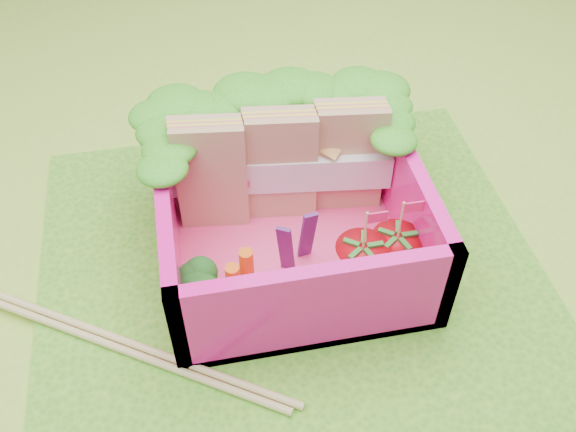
# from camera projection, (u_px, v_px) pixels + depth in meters

# --- Properties ---
(ground) EXTENTS (14.00, 14.00, 0.00)m
(ground) POSITION_uv_depth(u_px,v_px,m) (296.00, 290.00, 3.31)
(ground) COLOR #94CC39
(ground) RESTS_ON ground
(placemat) EXTENTS (2.60, 2.60, 0.03)m
(placemat) POSITION_uv_depth(u_px,v_px,m) (296.00, 289.00, 3.30)
(placemat) COLOR #4CA024
(placemat) RESTS_ON ground
(bento_floor) EXTENTS (1.30, 1.30, 0.05)m
(bento_floor) POSITION_uv_depth(u_px,v_px,m) (290.00, 245.00, 3.46)
(bento_floor) COLOR #FF4183
(bento_floor) RESTS_ON placemat
(bento_box) EXTENTS (1.30, 1.30, 0.55)m
(bento_box) POSITION_uv_depth(u_px,v_px,m) (290.00, 212.00, 3.28)
(bento_box) COLOR #FF1597
(bento_box) RESTS_ON placemat
(lettuce_ruffle) EXTENTS (1.43, 0.77, 0.11)m
(lettuce_ruffle) POSITION_uv_depth(u_px,v_px,m) (273.00, 105.00, 3.36)
(lettuce_ruffle) COLOR #2B8518
(lettuce_ruffle) RESTS_ON bento_box
(sandwich_stack) EXTENTS (1.19, 0.32, 0.65)m
(sandwich_stack) POSITION_uv_depth(u_px,v_px,m) (281.00, 165.00, 3.39)
(sandwich_stack) COLOR tan
(sandwich_stack) RESTS_ON bento_floor
(broccoli) EXTENTS (0.33, 0.33, 0.24)m
(broccoli) POSITION_uv_depth(u_px,v_px,m) (200.00, 284.00, 3.03)
(broccoli) COLOR #74A34E
(broccoli) RESTS_ON bento_floor
(carrot_sticks) EXTENTS (0.15, 0.16, 0.29)m
(carrot_sticks) POSITION_uv_depth(u_px,v_px,m) (240.00, 279.00, 3.08)
(carrot_sticks) COLOR orange
(carrot_sticks) RESTS_ON bento_floor
(purple_wedges) EXTENTS (0.20, 0.11, 0.38)m
(purple_wedges) POSITION_uv_depth(u_px,v_px,m) (297.00, 242.00, 3.18)
(purple_wedges) COLOR #47195A
(purple_wedges) RESTS_ON bento_floor
(strawberry_left) EXTENTS (0.27, 0.27, 0.51)m
(strawberry_left) POSITION_uv_depth(u_px,v_px,m) (361.00, 265.00, 3.15)
(strawberry_left) COLOR red
(strawberry_left) RESTS_ON bento_floor
(strawberry_right) EXTENTS (0.25, 0.25, 0.49)m
(strawberry_right) POSITION_uv_depth(u_px,v_px,m) (395.00, 253.00, 3.21)
(strawberry_right) COLOR red
(strawberry_right) RESTS_ON bento_floor
(snap_peas) EXTENTS (0.61, 0.28, 0.05)m
(snap_peas) POSITION_uv_depth(u_px,v_px,m) (367.00, 273.00, 3.26)
(snap_peas) COLOR green
(snap_peas) RESTS_ON bento_floor
(chopsticks) EXTENTS (1.78, 1.14, 0.04)m
(chopsticks) POSITION_uv_depth(u_px,v_px,m) (101.00, 337.00, 3.06)
(chopsticks) COLOR tan
(chopsticks) RESTS_ON placemat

